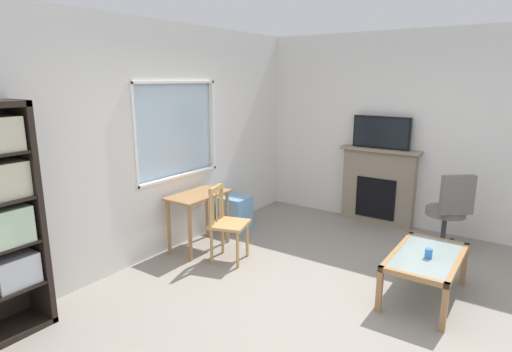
% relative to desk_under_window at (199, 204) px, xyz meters
% --- Properties ---
extents(ground, '(6.29, 5.50, 0.02)m').
position_rel_desk_under_window_xyz_m(ground, '(-0.33, -1.90, -0.59)').
color(ground, gray).
extents(wall_back_with_window, '(5.29, 0.15, 2.77)m').
position_rel_desk_under_window_xyz_m(wall_back_with_window, '(-0.35, 0.35, 0.79)').
color(wall_back_with_window, silver).
rests_on(wall_back_with_window, ground).
extents(wall_right, '(0.12, 4.70, 2.77)m').
position_rel_desk_under_window_xyz_m(wall_right, '(2.38, -1.90, 0.80)').
color(wall_right, silver).
rests_on(wall_right, ground).
extents(desk_under_window, '(0.81, 0.45, 0.72)m').
position_rel_desk_under_window_xyz_m(desk_under_window, '(0.00, 0.00, 0.00)').
color(desk_under_window, '#A37547').
rests_on(desk_under_window, ground).
extents(wooden_chair, '(0.52, 0.51, 0.90)m').
position_rel_desk_under_window_xyz_m(wooden_chair, '(-0.09, -0.52, -0.12)').
color(wooden_chair, tan).
rests_on(wooden_chair, ground).
extents(plastic_drawer_unit, '(0.35, 0.40, 0.48)m').
position_rel_desk_under_window_xyz_m(plastic_drawer_unit, '(0.81, 0.05, -0.35)').
color(plastic_drawer_unit, '#72ADDB').
rests_on(plastic_drawer_unit, ground).
extents(fireplace, '(0.26, 1.15, 1.13)m').
position_rel_desk_under_window_xyz_m(fireplace, '(2.22, -1.54, -0.02)').
color(fireplace, gray).
rests_on(fireplace, ground).
extents(tv, '(0.06, 0.82, 0.46)m').
position_rel_desk_under_window_xyz_m(tv, '(2.20, -1.54, 0.78)').
color(tv, black).
rests_on(tv, fireplace).
extents(office_chair, '(0.62, 0.58, 1.00)m').
position_rel_desk_under_window_xyz_m(office_chair, '(1.70, -2.61, -0.03)').
color(office_chair, slate).
rests_on(office_chair, ground).
extents(coffee_table, '(1.07, 0.61, 0.45)m').
position_rel_desk_under_window_xyz_m(coffee_table, '(0.33, -2.66, -0.20)').
color(coffee_table, '#8C9E99').
rests_on(coffee_table, ground).
extents(sippy_cup, '(0.07, 0.07, 0.09)m').
position_rel_desk_under_window_xyz_m(sippy_cup, '(0.26, -2.69, -0.09)').
color(sippy_cup, '#337FD6').
rests_on(sippy_cup, coffee_table).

